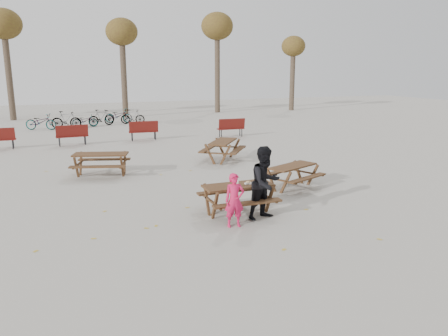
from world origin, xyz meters
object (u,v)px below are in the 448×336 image
object	(u,v)px
main_picnic_table	(238,192)
picnic_table_east	(292,177)
picnic_table_far	(223,151)
soda_bottle	(238,184)
food_tray	(248,183)
child	(235,200)
adult	(265,183)
picnic_table_north	(101,165)

from	to	relation	value
main_picnic_table	picnic_table_east	world-z (taller)	main_picnic_table
main_picnic_table	picnic_table_far	world-z (taller)	picnic_table_far
soda_bottle	picnic_table_far	bearing A→B (deg)	71.80
main_picnic_table	food_tray	xyz separation A→B (m)	(0.26, -0.05, 0.21)
picnic_table_east	picnic_table_far	xyz separation A→B (m)	(-0.50, 4.75, 0.04)
picnic_table_east	child	bearing A→B (deg)	-163.50
main_picnic_table	picnic_table_far	size ratio (longest dim) A/B	0.95
child	picnic_table_far	distance (m)	7.69
child	main_picnic_table	bearing A→B (deg)	69.94
soda_bottle	adult	size ratio (longest dim) A/B	0.09
food_tray	picnic_table_north	world-z (taller)	food_tray
adult	picnic_table_north	size ratio (longest dim) A/B	0.99
main_picnic_table	picnic_table_east	bearing A→B (deg)	32.90
picnic_table_far	picnic_table_north	bearing A→B (deg)	136.61
main_picnic_table	child	world-z (taller)	child
child	picnic_table_east	bearing A→B (deg)	47.99
adult	main_picnic_table	bearing A→B (deg)	112.54
food_tray	picnic_table_far	size ratio (longest dim) A/B	0.10
picnic_table_north	picnic_table_far	size ratio (longest dim) A/B	0.98
soda_bottle	food_tray	bearing A→B (deg)	23.03
picnic_table_far	main_picnic_table	bearing A→B (deg)	-161.53
child	picnic_table_far	size ratio (longest dim) A/B	0.69
soda_bottle	child	size ratio (longest dim) A/B	0.13
main_picnic_table	adult	bearing A→B (deg)	-50.90
adult	soda_bottle	bearing A→B (deg)	130.61
food_tray	child	xyz separation A→B (m)	(-0.72, -0.80, -0.14)
picnic_table_east	adult	bearing A→B (deg)	-156.12
child	adult	bearing A→B (deg)	24.03
food_tray	adult	bearing A→B (deg)	-68.18
soda_bottle	child	xyz separation A→B (m)	(-0.35, -0.64, -0.20)
main_picnic_table	picnic_table_far	xyz separation A→B (m)	(2.07, 6.41, -0.18)
food_tray	soda_bottle	world-z (taller)	soda_bottle
food_tray	adult	distance (m)	0.59
main_picnic_table	picnic_table_north	size ratio (longest dim) A/B	0.97
child	adult	world-z (taller)	adult
adult	food_tray	bearing A→B (deg)	95.26
picnic_table_north	picnic_table_east	bearing A→B (deg)	-18.15
soda_bottle	picnic_table_east	distance (m)	3.30
child	picnic_table_north	size ratio (longest dim) A/B	0.70
picnic_table_east	picnic_table_north	size ratio (longest dim) A/B	0.92
soda_bottle	picnic_table_far	distance (m)	6.99
main_picnic_table	soda_bottle	size ratio (longest dim) A/B	10.59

